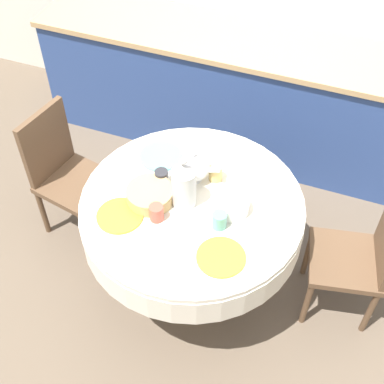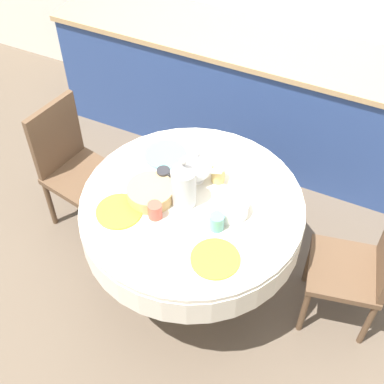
{
  "view_description": "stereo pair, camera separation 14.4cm",
  "coord_description": "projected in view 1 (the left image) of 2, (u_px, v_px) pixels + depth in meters",
  "views": [
    {
      "loc": [
        0.66,
        -1.75,
        2.9
      ],
      "look_at": [
        0.0,
        0.0,
        0.84
      ],
      "focal_mm": 50.0,
      "sensor_mm": 36.0,
      "label": 1
    },
    {
      "loc": [
        0.79,
        -1.7,
        2.9
      ],
      "look_at": [
        0.0,
        0.0,
        0.84
      ],
      "focal_mm": 50.0,
      "sensor_mm": 36.0,
      "label": 2
    }
  ],
  "objects": [
    {
      "name": "cup_near_left",
      "position": [
        156.0,
        213.0,
        2.73
      ],
      "size": [
        0.07,
        0.07,
        0.09
      ],
      "primitive_type": "cylinder",
      "color": "#CC4C3D",
      "rests_on": "dining_table"
    },
    {
      "name": "fruit_bowl",
      "position": [
        232.0,
        205.0,
        2.78
      ],
      "size": [
        0.18,
        0.18,
        0.08
      ],
      "primitive_type": "cylinder",
      "color": "silver",
      "rests_on": "dining_table"
    },
    {
      "name": "dining_table",
      "position": [
        192.0,
        217.0,
        2.94
      ],
      "size": [
        1.21,
        1.21,
        0.76
      ],
      "color": "brown",
      "rests_on": "ground_plane"
    },
    {
      "name": "chair_left",
      "position": [
        363.0,
        254.0,
        2.93
      ],
      "size": [
        0.47,
        0.47,
        0.91
      ],
      "rotation": [
        0.0,
        0.0,
        -4.51
      ],
      "color": "brown",
      "rests_on": "ground_plane"
    },
    {
      "name": "cup_far_left",
      "position": [
        162.0,
        178.0,
        2.9
      ],
      "size": [
        0.07,
        0.07,
        0.09
      ],
      "primitive_type": "cylinder",
      "color": "#28282D",
      "rests_on": "dining_table"
    },
    {
      "name": "kitchen_counter",
      "position": [
        258.0,
        97.0,
        3.93
      ],
      "size": [
        3.24,
        0.64,
        0.91
      ],
      "color": "#2D4784",
      "rests_on": "ground_plane"
    },
    {
      "name": "cup_near_right",
      "position": [
        219.0,
        220.0,
        2.7
      ],
      "size": [
        0.07,
        0.07,
        0.09
      ],
      "primitive_type": "cylinder",
      "color": "#5BA39E",
      "rests_on": "dining_table"
    },
    {
      "name": "bread_basket",
      "position": [
        150.0,
        195.0,
        2.83
      ],
      "size": [
        0.25,
        0.25,
        0.08
      ],
      "primitive_type": "cylinder",
      "color": "tan",
      "rests_on": "dining_table"
    },
    {
      "name": "cup_far_right",
      "position": [
        216.0,
        173.0,
        2.92
      ],
      "size": [
        0.07,
        0.07,
        0.09
      ],
      "primitive_type": "cylinder",
      "color": "#DBB766",
      "rests_on": "dining_table"
    },
    {
      "name": "ground_plane",
      "position": [
        192.0,
        280.0,
        3.4
      ],
      "size": [
        12.0,
        12.0,
        0.0
      ],
      "primitive_type": "plane",
      "color": "brown"
    },
    {
      "name": "plate_near_right",
      "position": [
        221.0,
        257.0,
        2.6
      ],
      "size": [
        0.24,
        0.24,
        0.01
      ],
      "primitive_type": "cylinder",
      "color": "yellow",
      "rests_on": "dining_table"
    },
    {
      "name": "teapot",
      "position": [
        194.0,
        167.0,
        2.89
      ],
      "size": [
        0.23,
        0.17,
        0.22
      ],
      "color": "white",
      "rests_on": "dining_table"
    },
    {
      "name": "coffee_carafe",
      "position": [
        184.0,
        184.0,
        2.74
      ],
      "size": [
        0.13,
        0.13,
        0.33
      ],
      "color": "#B2B2B7",
      "rests_on": "dining_table"
    },
    {
      "name": "plate_far_left",
      "position": [
        161.0,
        156.0,
        3.07
      ],
      "size": [
        0.24,
        0.24,
        0.01
      ],
      "primitive_type": "cylinder",
      "color": "#60BCB7",
      "rests_on": "dining_table"
    },
    {
      "name": "plate_near_left",
      "position": [
        120.0,
        216.0,
        2.77
      ],
      "size": [
        0.24,
        0.24,
        0.01
      ],
      "primitive_type": "cylinder",
      "color": "yellow",
      "rests_on": "dining_table"
    },
    {
      "name": "chair_right",
      "position": [
        64.0,
        170.0,
        3.37
      ],
      "size": [
        0.47,
        0.47,
        0.91
      ],
      "rotation": [
        0.0,
        0.0,
        -1.76
      ],
      "color": "brown",
      "rests_on": "ground_plane"
    },
    {
      "name": "plate_far_right",
      "position": [
        250.0,
        173.0,
        2.98
      ],
      "size": [
        0.24,
        0.24,
        0.01
      ],
      "primitive_type": "cylinder",
      "color": "white",
      "rests_on": "dining_table"
    }
  ]
}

